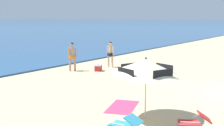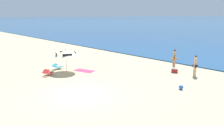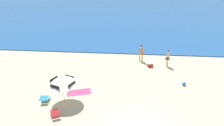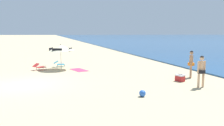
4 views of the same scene
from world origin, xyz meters
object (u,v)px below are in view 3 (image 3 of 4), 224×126
at_px(person_standing_near_shore, 168,57).
at_px(cooler_box, 150,65).
at_px(lounge_chair_beside_umbrella, 55,112).
at_px(beach_umbrella_striped_main, 62,81).
at_px(beach_ball, 184,84).
at_px(lounge_chair_under_umbrella, 45,98).
at_px(beach_towel, 79,92).
at_px(person_standing_beside, 141,52).

distance_m(person_standing_near_shore, cooler_box, 1.79).
relative_size(lounge_chair_beside_umbrella, person_standing_near_shore, 0.63).
xyz_separation_m(beach_umbrella_striped_main, person_standing_near_shore, (8.02, 6.68, -0.70)).
relative_size(beach_umbrella_striped_main, beach_ball, 9.53).
xyz_separation_m(beach_umbrella_striped_main, lounge_chair_under_umbrella, (-1.38, -0.10, -1.39)).
bearing_deg(beach_towel, lounge_chair_under_umbrella, -146.56).
relative_size(lounge_chair_under_umbrella, lounge_chair_beside_umbrella, 0.87).
xyz_separation_m(cooler_box, beach_ball, (2.44, -3.40, -0.05)).
bearing_deg(beach_umbrella_striped_main, lounge_chair_under_umbrella, -175.87).
xyz_separation_m(person_standing_near_shore, beach_ball, (0.82, -3.60, -0.81)).
relative_size(lounge_chair_under_umbrella, beach_ball, 3.03).
bearing_deg(person_standing_near_shore, lounge_chair_beside_umbrella, -134.44).
relative_size(person_standing_near_shore, beach_ball, 5.54).
xyz_separation_m(beach_umbrella_striped_main, cooler_box, (6.41, 6.47, -1.46)).
relative_size(person_standing_beside, beach_towel, 0.95).
bearing_deg(person_standing_near_shore, beach_towel, -143.55).
bearing_deg(beach_umbrella_striped_main, beach_ball, 19.17).
xyz_separation_m(person_standing_beside, beach_towel, (-4.84, -6.47, -0.98)).
relative_size(person_standing_near_shore, beach_towel, 0.92).
distance_m(lounge_chair_under_umbrella, lounge_chair_beside_umbrella, 1.98).
height_order(beach_umbrella_striped_main, beach_ball, beach_umbrella_striped_main).
bearing_deg(lounge_chair_beside_umbrella, beach_umbrella_striped_main, 85.74).
xyz_separation_m(beach_umbrella_striped_main, lounge_chair_beside_umbrella, (-0.12, -1.63, -1.39)).
bearing_deg(beach_ball, cooler_box, 125.63).
xyz_separation_m(person_standing_near_shore, beach_towel, (-7.30, -5.39, -0.95)).
relative_size(lounge_chair_beside_umbrella, person_standing_beside, 0.61).
height_order(beach_umbrella_striped_main, beach_towel, beach_umbrella_striped_main).
bearing_deg(beach_towel, beach_umbrella_striped_main, -119.38).
height_order(lounge_chair_beside_umbrella, person_standing_beside, person_standing_beside).
bearing_deg(beach_ball, lounge_chair_under_umbrella, -162.75).
xyz_separation_m(person_standing_near_shore, cooler_box, (-1.62, -0.21, -0.75)).
bearing_deg(person_standing_beside, cooler_box, -56.92).
relative_size(beach_umbrella_striped_main, lounge_chair_under_umbrella, 3.15).
distance_m(beach_umbrella_striped_main, person_standing_beside, 9.58).
bearing_deg(beach_umbrella_striped_main, beach_towel, 60.62).
height_order(beach_umbrella_striped_main, lounge_chair_under_umbrella, beach_umbrella_striped_main).
height_order(lounge_chair_beside_umbrella, person_standing_near_shore, person_standing_near_shore).
relative_size(lounge_chair_under_umbrella, person_standing_beside, 0.53).
height_order(person_standing_beside, beach_ball, person_standing_beside).
bearing_deg(person_standing_beside, lounge_chair_beside_umbrella, -121.20).
distance_m(lounge_chair_under_umbrella, beach_towel, 2.53).
height_order(person_standing_near_shore, beach_ball, person_standing_near_shore).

